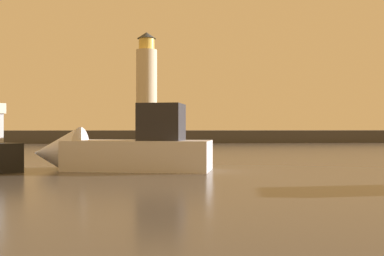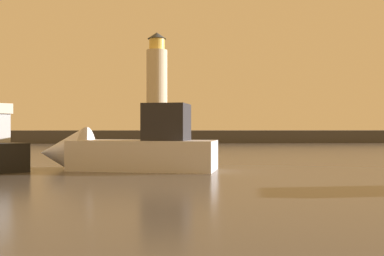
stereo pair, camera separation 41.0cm
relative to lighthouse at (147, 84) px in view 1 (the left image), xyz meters
name	(u,v)px [view 1 (the left image)]	position (x,y,z in m)	size (l,w,h in m)	color
ground_plane	(185,157)	(3.01, -33.57, -8.56)	(220.00, 220.00, 0.00)	#4C4742
breakwater	(167,137)	(3.01, 0.00, -7.67)	(79.95, 6.89, 1.77)	#423F3D
lighthouse	(147,84)	(0.00, 0.00, 0.00)	(3.03, 3.03, 14.32)	beige
motorboat_2	(115,150)	(-1.43, -43.55, -7.50)	(9.87, 4.99, 3.98)	silver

